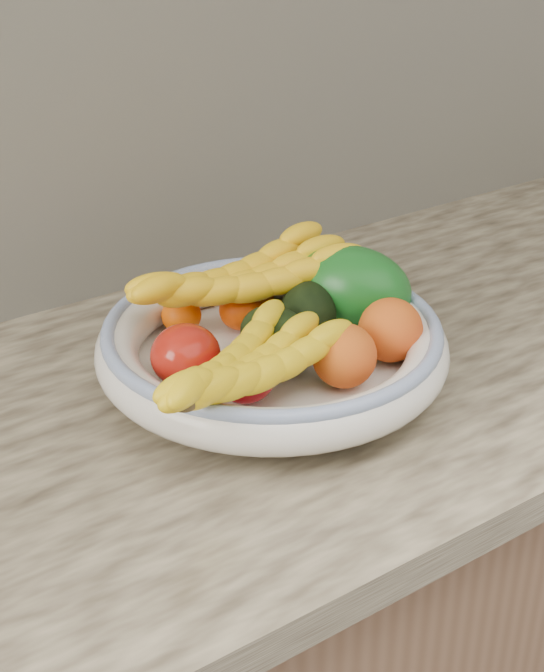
{
  "coord_description": "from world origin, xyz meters",
  "views": [
    {
      "loc": [
        -0.51,
        0.91,
        1.45
      ],
      "look_at": [
        0.0,
        1.66,
        0.96
      ],
      "focal_mm": 50.0,
      "sensor_mm": 36.0,
      "label": 1
    }
  ],
  "objects": [
    {
      "name": "tomato_left",
      "position": [
        -0.1,
        1.67,
        0.96
      ],
      "size": [
        0.1,
        0.1,
        0.07
      ],
      "primitive_type": "ellipsoid",
      "rotation": [
        0.0,
        0.0,
        0.39
      ],
      "color": "#AE190E",
      "rests_on": "fruit_bowl"
    },
    {
      "name": "clementine_back_left",
      "position": [
        -0.05,
        1.77,
        0.95
      ],
      "size": [
        0.06,
        0.06,
        0.04
      ],
      "primitive_type": "ellipsoid",
      "rotation": [
        0.0,
        0.0,
        0.27
      ],
      "color": "#F35C05",
      "rests_on": "fruit_bowl"
    },
    {
      "name": "avocado_right",
      "position": [
        0.07,
        1.68,
        0.96
      ],
      "size": [
        0.11,
        0.12,
        0.07
      ],
      "primitive_type": "ellipsoid",
      "rotation": [
        0.0,
        0.0,
        -0.71
      ],
      "color": "black",
      "rests_on": "fruit_bowl"
    },
    {
      "name": "kitchen_counter",
      "position": [
        0.0,
        1.69,
        0.46
      ],
      "size": [
        2.44,
        0.66,
        1.4
      ],
      "color": "brown",
      "rests_on": "ground"
    },
    {
      "name": "peach_front",
      "position": [
        0.03,
        1.57,
        0.97
      ],
      "size": [
        0.09,
        0.09,
        0.07
      ],
      "primitive_type": "ellipsoid",
      "rotation": [
        0.0,
        0.0,
        0.38
      ],
      "color": "orange",
      "rests_on": "fruit_bowl"
    },
    {
      "name": "banana_bunch_front",
      "position": [
        -0.09,
        1.58,
        0.98
      ],
      "size": [
        0.29,
        0.2,
        0.08
      ],
      "primitive_type": null,
      "rotation": [
        0.0,
        0.0,
        0.38
      ],
      "color": "yellow",
      "rests_on": "fruit_bowl"
    },
    {
      "name": "banana_bunch_back",
      "position": [
        0.01,
        1.74,
        0.99
      ],
      "size": [
        0.31,
        0.12,
        0.09
      ],
      "primitive_type": null,
      "rotation": [
        0.0,
        0.0,
        -0.03
      ],
      "color": "yellow",
      "rests_on": "fruit_bowl"
    },
    {
      "name": "avocado_center",
      "position": [
        -0.0,
        1.65,
        0.96
      ],
      "size": [
        0.08,
        0.11,
        0.07
      ],
      "primitive_type": "ellipsoid",
      "rotation": [
        0.0,
        0.0,
        0.16
      ],
      "color": "black",
      "rests_on": "fruit_bowl"
    },
    {
      "name": "tomato_near_left",
      "position": [
        -0.07,
        1.6,
        0.96
      ],
      "size": [
        0.08,
        0.08,
        0.06
      ],
      "primitive_type": "ellipsoid",
      "rotation": [
        0.0,
        0.0,
        0.22
      ],
      "color": "#AB0007",
      "rests_on": "fruit_bowl"
    },
    {
      "name": "peach_right",
      "position": [
        0.11,
        1.59,
        0.97
      ],
      "size": [
        0.09,
        0.09,
        0.07
      ],
      "primitive_type": "ellipsoid",
      "rotation": [
        0.0,
        0.0,
        0.3
      ],
      "color": "orange",
      "rests_on": "fruit_bowl"
    },
    {
      "name": "clementine_back_right",
      "position": [
        0.05,
        1.77,
        0.95
      ],
      "size": [
        0.07,
        0.07,
        0.05
      ],
      "primitive_type": "ellipsoid",
      "rotation": [
        0.0,
        0.0,
        0.18
      ],
      "color": "#FF6105",
      "rests_on": "fruit_bowl"
    },
    {
      "name": "fruit_bowl",
      "position": [
        0.0,
        1.66,
        0.95
      ],
      "size": [
        0.39,
        0.39,
        0.08
      ],
      "color": "silver",
      "rests_on": "kitchen_counter"
    },
    {
      "name": "green_mango",
      "position": [
        0.13,
        1.68,
        0.98
      ],
      "size": [
        0.18,
        0.19,
        0.13
      ],
      "primitive_type": "ellipsoid",
      "rotation": [
        0.0,
        0.31,
        0.54
      ],
      "color": "#0F5015",
      "rests_on": "fruit_bowl"
    },
    {
      "name": "clementine_back_mid",
      "position": [
        0.01,
        1.74,
        0.95
      ],
      "size": [
        0.06,
        0.06,
        0.05
      ],
      "primitive_type": "ellipsoid",
      "rotation": [
        0.0,
        0.0,
        -0.26
      ],
      "color": "#EC4A04",
      "rests_on": "fruit_bowl"
    }
  ]
}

